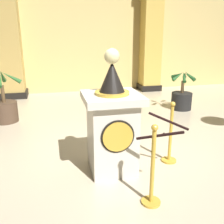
# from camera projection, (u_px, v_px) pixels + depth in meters

# --- Properties ---
(ground_plane) EXTENTS (12.71, 12.71, 0.00)m
(ground_plane) POSITION_uv_depth(u_px,v_px,m) (126.00, 160.00, 4.30)
(ground_plane) COLOR beige
(back_wall) EXTENTS (12.71, 0.16, 3.96)m
(back_wall) POSITION_uv_depth(u_px,v_px,m) (82.00, 33.00, 8.73)
(back_wall) COLOR tan
(back_wall) RESTS_ON ground_plane
(pedestal_clock) EXTENTS (0.82, 0.82, 1.82)m
(pedestal_clock) POSITION_uv_depth(u_px,v_px,m) (112.00, 125.00, 3.82)
(pedestal_clock) COLOR beige
(pedestal_clock) RESTS_ON ground_plane
(stanchion_near) EXTENTS (0.24, 0.24, 1.04)m
(stanchion_near) POSITION_uv_depth(u_px,v_px,m) (152.00, 177.00, 3.13)
(stanchion_near) COLOR gold
(stanchion_near) RESTS_ON ground_plane
(stanchion_far) EXTENTS (0.24, 0.24, 1.01)m
(stanchion_far) POSITION_uv_depth(u_px,v_px,m) (170.00, 141.00, 4.17)
(stanchion_far) COLOR gold
(stanchion_far) RESTS_ON ground_plane
(velvet_rope) EXTENTS (0.85, 0.86, 0.22)m
(velvet_rope) POSITION_uv_depth(u_px,v_px,m) (164.00, 128.00, 3.52)
(velvet_rope) COLOR black
(column_left) EXTENTS (0.89, 0.89, 3.80)m
(column_left) POSITION_uv_depth(u_px,v_px,m) (8.00, 36.00, 7.91)
(column_left) COLOR black
(column_left) RESTS_ON ground_plane
(column_right) EXTENTS (0.76, 0.76, 3.80)m
(column_right) POSITION_uv_depth(u_px,v_px,m) (151.00, 35.00, 8.93)
(column_right) COLOR black
(column_right) RESTS_ON ground_plane
(potted_palm_left) EXTENTS (0.90, 0.87, 1.22)m
(potted_palm_left) POSITION_uv_depth(u_px,v_px,m) (5.00, 108.00, 6.05)
(potted_palm_left) COLOR #4C3828
(potted_palm_left) RESTS_ON ground_plane
(potted_palm_right) EXTENTS (0.71, 0.65, 1.07)m
(potted_palm_right) POSITION_uv_depth(u_px,v_px,m) (182.00, 97.00, 7.04)
(potted_palm_right) COLOR black
(potted_palm_right) RESTS_ON ground_plane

